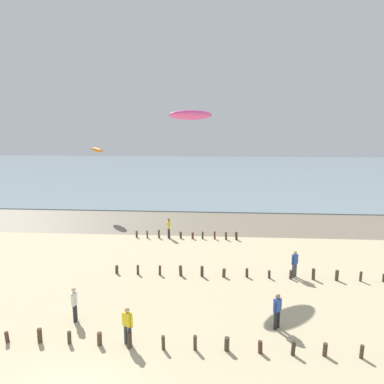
# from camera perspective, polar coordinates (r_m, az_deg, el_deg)

# --- Properties ---
(wet_sand_strip) EXTENTS (120.00, 8.37, 0.01)m
(wet_sand_strip) POSITION_cam_1_polar(r_m,az_deg,el_deg) (34.64, -4.54, -4.88)
(wet_sand_strip) COLOR #7A6D59
(wet_sand_strip) RESTS_ON ground
(sea) EXTENTS (160.00, 70.00, 0.10)m
(sea) POSITION_cam_1_polar(r_m,az_deg,el_deg) (72.94, -0.03, 3.39)
(sea) COLOR gray
(sea) RESTS_ON ground
(groyne_near) EXTENTS (23.17, 0.35, 0.70)m
(groyne_near) POSITION_cam_1_polar(r_m,az_deg,el_deg) (16.33, 15.44, -22.97)
(groyne_near) COLOR #4C302A
(groyne_near) RESTS_ON ground
(groyne_mid) EXTENTS (16.54, 0.34, 0.71)m
(groyne_mid) POSITION_cam_1_polar(r_m,az_deg,el_deg) (22.62, 8.55, -12.78)
(groyne_mid) COLOR #3F352B
(groyne_mid) RESTS_ON ground
(groyne_far) EXTENTS (8.54, 0.33, 0.70)m
(groyne_far) POSITION_cam_1_polar(r_m,az_deg,el_deg) (29.55, -0.20, -6.97)
(groyne_far) COLOR #42332C
(groyne_far) RESTS_ON ground
(person_nearest_camera) EXTENTS (0.31, 0.55, 1.71)m
(person_nearest_camera) POSITION_cam_1_polar(r_m,az_deg,el_deg) (29.57, -3.78, -5.75)
(person_nearest_camera) COLOR #232328
(person_nearest_camera) RESTS_ON ground
(person_by_waterline) EXTENTS (0.29, 0.56, 1.71)m
(person_by_waterline) POSITION_cam_1_polar(r_m,az_deg,el_deg) (18.54, -18.43, -16.63)
(person_by_waterline) COLOR #232328
(person_by_waterline) RESTS_ON ground
(person_left_flank) EXTENTS (0.52, 0.35, 1.71)m
(person_left_flank) POSITION_cam_1_polar(r_m,az_deg,el_deg) (16.28, -10.37, -20.30)
(person_left_flank) COLOR #383842
(person_left_flank) RESTS_ON ground
(person_right_flank) EXTENTS (0.42, 0.44, 1.71)m
(person_right_flank) POSITION_cam_1_polar(r_m,az_deg,el_deg) (17.54, 13.59, -18.02)
(person_right_flank) COLOR #232328
(person_right_flank) RESTS_ON ground
(person_far_down_beach) EXTENTS (0.46, 0.40, 1.71)m
(person_far_down_beach) POSITION_cam_1_polar(r_m,az_deg,el_deg) (23.09, 16.23, -10.95)
(person_far_down_beach) COLOR #4C4C56
(person_far_down_beach) RESTS_ON ground
(kite_aloft_1) EXTENTS (2.43, 2.78, 0.72)m
(kite_aloft_1) POSITION_cam_1_polar(r_m,az_deg,el_deg) (38.36, -15.09, 6.57)
(kite_aloft_1) COLOR orange
(kite_aloft_4) EXTENTS (3.54, 3.34, 0.91)m
(kite_aloft_4) POSITION_cam_1_polar(r_m,az_deg,el_deg) (24.48, -0.12, 12.31)
(kite_aloft_4) COLOR #E54C99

